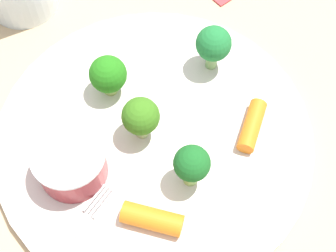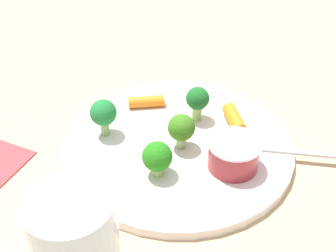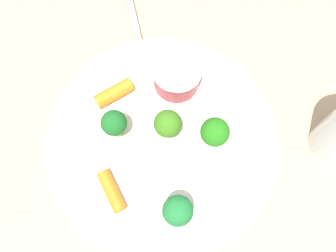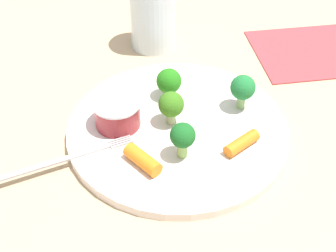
{
  "view_description": "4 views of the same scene",
  "coord_description": "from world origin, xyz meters",
  "px_view_note": "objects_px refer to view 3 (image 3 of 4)",
  "views": [
    {
      "loc": [
        0.11,
        0.17,
        0.39
      ],
      "look_at": [
        -0.01,
        0.0,
        0.02
      ],
      "focal_mm": 52.56,
      "sensor_mm": 36.0,
      "label": 1
    },
    {
      "loc": [
        0.19,
        -0.38,
        0.37
      ],
      "look_at": [
        -0.02,
        0.0,
        0.03
      ],
      "focal_mm": 48.57,
      "sensor_mm": 36.0,
      "label": 2
    },
    {
      "loc": [
        -0.13,
        -0.02,
        0.41
      ],
      "look_at": [
        0.01,
        -0.01,
        0.02
      ],
      "focal_mm": 37.37,
      "sensor_mm": 36.0,
      "label": 3
    },
    {
      "loc": [
        0.05,
        0.42,
        0.39
      ],
      "look_at": [
        0.01,
        0.01,
        0.02
      ],
      "focal_mm": 48.16,
      "sensor_mm": 36.0,
      "label": 4
    }
  ],
  "objects_px": {
    "broccoli_floret_2": "(178,211)",
    "broccoli_floret_3": "(215,132)",
    "broccoli_floret_0": "(168,124)",
    "broccoli_floret_1": "(114,122)",
    "fork": "(137,31)",
    "carrot_stick_0": "(114,93)",
    "plate": "(162,139)",
    "sauce_cup": "(177,76)",
    "carrot_stick_1": "(111,191)"
  },
  "relations": [
    {
      "from": "carrot_stick_0",
      "to": "carrot_stick_1",
      "type": "relative_size",
      "value": 1.01
    },
    {
      "from": "plate",
      "to": "broccoli_floret_0",
      "type": "bearing_deg",
      "value": -40.69
    },
    {
      "from": "broccoli_floret_0",
      "to": "broccoli_floret_3",
      "type": "xyz_separation_m",
      "value": [
        -0.0,
        -0.05,
        -0.0
      ]
    },
    {
      "from": "broccoli_floret_2",
      "to": "carrot_stick_0",
      "type": "relative_size",
      "value": 1.01
    },
    {
      "from": "sauce_cup",
      "to": "broccoli_floret_2",
      "type": "distance_m",
      "value": 0.16
    },
    {
      "from": "carrot_stick_0",
      "to": "sauce_cup",
      "type": "bearing_deg",
      "value": -69.32
    },
    {
      "from": "broccoli_floret_1",
      "to": "fork",
      "type": "bearing_deg",
      "value": -0.48
    },
    {
      "from": "carrot_stick_1",
      "to": "fork",
      "type": "bearing_deg",
      "value": 1.42
    },
    {
      "from": "broccoli_floret_2",
      "to": "carrot_stick_1",
      "type": "distance_m",
      "value": 0.08
    },
    {
      "from": "broccoli_floret_2",
      "to": "broccoli_floret_3",
      "type": "relative_size",
      "value": 1.15
    },
    {
      "from": "carrot_stick_0",
      "to": "fork",
      "type": "relative_size",
      "value": 0.27
    },
    {
      "from": "broccoli_floret_1",
      "to": "carrot_stick_1",
      "type": "relative_size",
      "value": 0.98
    },
    {
      "from": "broccoli_floret_2",
      "to": "carrot_stick_1",
      "type": "relative_size",
      "value": 1.02
    },
    {
      "from": "carrot_stick_1",
      "to": "plate",
      "type": "bearing_deg",
      "value": -33.01
    },
    {
      "from": "fork",
      "to": "broccoli_floret_1",
      "type": "bearing_deg",
      "value": 179.52
    },
    {
      "from": "sauce_cup",
      "to": "carrot_stick_1",
      "type": "relative_size",
      "value": 1.24
    },
    {
      "from": "broccoli_floret_2",
      "to": "carrot_stick_1",
      "type": "height_order",
      "value": "broccoli_floret_2"
    },
    {
      "from": "plate",
      "to": "sauce_cup",
      "type": "height_order",
      "value": "sauce_cup"
    },
    {
      "from": "broccoli_floret_0",
      "to": "broccoli_floret_3",
      "type": "distance_m",
      "value": 0.05
    },
    {
      "from": "plate",
      "to": "broccoli_floret_3",
      "type": "height_order",
      "value": "broccoli_floret_3"
    },
    {
      "from": "broccoli_floret_1",
      "to": "broccoli_floret_3",
      "type": "distance_m",
      "value": 0.11
    },
    {
      "from": "broccoli_floret_2",
      "to": "broccoli_floret_3",
      "type": "distance_m",
      "value": 0.1
    },
    {
      "from": "broccoli_floret_0",
      "to": "plate",
      "type": "bearing_deg",
      "value": 139.31
    },
    {
      "from": "carrot_stick_0",
      "to": "carrot_stick_1",
      "type": "bearing_deg",
      "value": -171.19
    },
    {
      "from": "broccoli_floret_3",
      "to": "carrot_stick_0",
      "type": "xyz_separation_m",
      "value": [
        0.04,
        0.13,
        -0.02
      ]
    },
    {
      "from": "broccoli_floret_2",
      "to": "carrot_stick_1",
      "type": "bearing_deg",
      "value": 78.97
    },
    {
      "from": "sauce_cup",
      "to": "broccoli_floret_1",
      "type": "xyz_separation_m",
      "value": [
        -0.07,
        0.06,
        0.01
      ]
    },
    {
      "from": "fork",
      "to": "broccoli_floret_3",
      "type": "bearing_deg",
      "value": -141.05
    },
    {
      "from": "fork",
      "to": "carrot_stick_0",
      "type": "bearing_deg",
      "value": 172.49
    },
    {
      "from": "plate",
      "to": "broccoli_floret_1",
      "type": "relative_size",
      "value": 5.94
    },
    {
      "from": "carrot_stick_0",
      "to": "fork",
      "type": "distance_m",
      "value": 0.1
    },
    {
      "from": "sauce_cup",
      "to": "broccoli_floret_1",
      "type": "bearing_deg",
      "value": 139.47
    },
    {
      "from": "carrot_stick_1",
      "to": "sauce_cup",
      "type": "bearing_deg",
      "value": -20.89
    },
    {
      "from": "broccoli_floret_1",
      "to": "plate",
      "type": "bearing_deg",
      "value": -91.79
    },
    {
      "from": "broccoli_floret_0",
      "to": "broccoli_floret_1",
      "type": "distance_m",
      "value": 0.06
    },
    {
      "from": "plate",
      "to": "broccoli_floret_2",
      "type": "xyz_separation_m",
      "value": [
        -0.09,
        -0.03,
        0.04
      ]
    },
    {
      "from": "plate",
      "to": "fork",
      "type": "distance_m",
      "value": 0.15
    },
    {
      "from": "broccoli_floret_0",
      "to": "broccoli_floret_2",
      "type": "relative_size",
      "value": 0.93
    },
    {
      "from": "sauce_cup",
      "to": "broccoli_floret_1",
      "type": "height_order",
      "value": "broccoli_floret_1"
    },
    {
      "from": "broccoli_floret_0",
      "to": "carrot_stick_0",
      "type": "relative_size",
      "value": 0.94
    },
    {
      "from": "broccoli_floret_2",
      "to": "carrot_stick_0",
      "type": "distance_m",
      "value": 0.17
    },
    {
      "from": "fork",
      "to": "carrot_stick_1",
      "type": "bearing_deg",
      "value": -178.58
    },
    {
      "from": "broccoli_floret_0",
      "to": "broccoli_floret_2",
      "type": "height_order",
      "value": "broccoli_floret_2"
    },
    {
      "from": "carrot_stick_0",
      "to": "fork",
      "type": "bearing_deg",
      "value": -7.51
    },
    {
      "from": "broccoli_floret_3",
      "to": "fork",
      "type": "bearing_deg",
      "value": 38.95
    },
    {
      "from": "broccoli_floret_2",
      "to": "carrot_stick_0",
      "type": "xyz_separation_m",
      "value": [
        0.13,
        0.09,
        -0.02
      ]
    },
    {
      "from": "broccoli_floret_3",
      "to": "broccoli_floret_2",
      "type": "bearing_deg",
      "value": 161.06
    },
    {
      "from": "plate",
      "to": "broccoli_floret_2",
      "type": "relative_size",
      "value": 5.71
    },
    {
      "from": "plate",
      "to": "broccoli_floret_3",
      "type": "xyz_separation_m",
      "value": [
        0.01,
        -0.06,
        0.03
      ]
    },
    {
      "from": "broccoli_floret_1",
      "to": "fork",
      "type": "height_order",
      "value": "broccoli_floret_1"
    }
  ]
}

